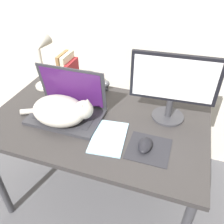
# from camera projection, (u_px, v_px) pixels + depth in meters

# --- Properties ---
(desk) EXTENTS (1.19, 0.73, 0.71)m
(desk) POSITION_uv_depth(u_px,v_px,m) (98.00, 130.00, 1.36)
(desk) COLOR #2D2B2B
(desk) RESTS_ON ground_plane
(laptop) EXTENTS (0.40, 0.26, 0.27)m
(laptop) POSITION_uv_depth(u_px,v_px,m) (68.00, 108.00, 1.32)
(laptop) COLOR #2D2D33
(laptop) RESTS_ON desk
(cat) EXTENTS (0.43, 0.27, 0.15)m
(cat) POSITION_uv_depth(u_px,v_px,m) (61.00, 110.00, 1.27)
(cat) COLOR #B2ADA3
(cat) RESTS_ON desk
(external_monitor) EXTENTS (0.44, 0.18, 0.37)m
(external_monitor) POSITION_uv_depth(u_px,v_px,m) (173.00, 85.00, 1.21)
(external_monitor) COLOR #333338
(external_monitor) RESTS_ON desk
(mousepad) EXTENTS (0.20, 0.20, 0.00)m
(mousepad) POSITION_uv_depth(u_px,v_px,m) (149.00, 149.00, 1.13)
(mousepad) COLOR #232328
(mousepad) RESTS_ON desk
(computer_mouse) EXTENTS (0.06, 0.11, 0.03)m
(computer_mouse) POSITION_uv_depth(u_px,v_px,m) (145.00, 145.00, 1.13)
(computer_mouse) COLOR black
(computer_mouse) RESTS_ON mousepad
(book_row) EXTENTS (0.08, 0.15, 0.25)m
(book_row) POSITION_uv_depth(u_px,v_px,m) (68.00, 73.00, 1.51)
(book_row) COLOR olive
(book_row) RESTS_ON desk
(desk_lamp) EXTENTS (0.17, 0.17, 0.39)m
(desk_lamp) POSITION_uv_depth(u_px,v_px,m) (41.00, 53.00, 1.42)
(desk_lamp) COLOR beige
(desk_lamp) RESTS_ON desk
(notepad) EXTENTS (0.19, 0.27, 0.01)m
(notepad) POSITION_uv_depth(u_px,v_px,m) (109.00, 137.00, 1.19)
(notepad) COLOR #99C6E0
(notepad) RESTS_ON desk
(webcam) EXTENTS (0.04, 0.04, 0.07)m
(webcam) POSITION_uv_depth(u_px,v_px,m) (106.00, 84.00, 1.54)
(webcam) COLOR #232328
(webcam) RESTS_ON desk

